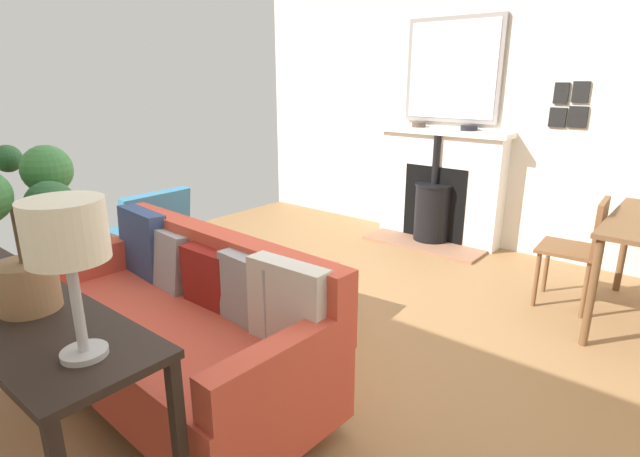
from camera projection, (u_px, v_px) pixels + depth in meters
ground_plane at (307, 329)px, 3.33m from camera, size 4.99×5.24×0.01m
wall_left at (475, 106)px, 4.77m from camera, size 0.12×5.24×2.71m
fireplace at (438, 192)px, 5.00m from camera, size 0.61×1.34×1.14m
mirror_over_mantel at (453, 70)px, 4.74m from camera, size 0.04×0.97×0.98m
mantel_bowl_near at (419, 124)px, 5.00m from camera, size 0.14×0.14×0.05m
mantel_bowl_far at (469, 128)px, 4.67m from camera, size 0.16×0.16×0.05m
sofa at (181, 326)px, 2.57m from camera, size 0.88×1.82×0.86m
ottoman at (271, 288)px, 3.36m from camera, size 0.73×0.72×0.40m
armchair_accent at (147, 229)px, 4.08m from camera, size 0.69×0.61×0.76m
console_table at (12, 321)px, 1.93m from camera, size 0.43×1.65×0.80m
table_lamp_far_end at (66, 237)px, 1.41m from camera, size 0.23×0.23×0.50m
potted_plant at (12, 215)px, 1.70m from camera, size 0.42×0.48×0.60m
dining_chair_near_fireplace at (582, 244)px, 3.49m from camera, size 0.42×0.42×0.82m
photo_gallery_row at (570, 106)px, 4.18m from camera, size 0.02×0.30×0.38m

